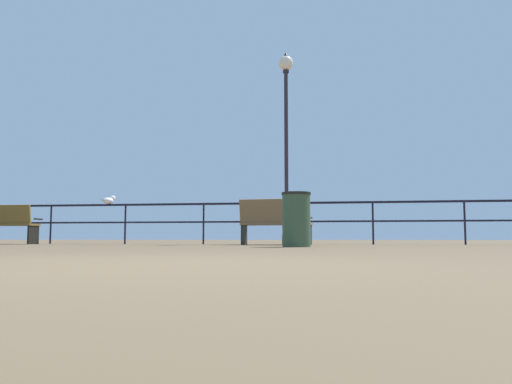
{
  "coord_description": "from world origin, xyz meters",
  "views": [
    {
      "loc": [
        1.18,
        -2.91,
        0.16
      ],
      "look_at": [
        -0.63,
        8.37,
        1.19
      ],
      "focal_mm": 35.44,
      "sensor_mm": 36.0,
      "label": 1
    }
  ],
  "objects_px": {
    "lamppost_center": "(286,116)",
    "trash_bin": "(296,219)",
    "bench_near_left": "(276,220)",
    "seagull_on_rail": "(109,200)",
    "bench_far_left": "(3,223)"
  },
  "relations": [
    {
      "from": "seagull_on_rail",
      "to": "trash_bin",
      "type": "distance_m",
      "value": 5.89
    },
    {
      "from": "bench_near_left",
      "to": "seagull_on_rail",
      "type": "bearing_deg",
      "value": 169.23
    },
    {
      "from": "bench_near_left",
      "to": "seagull_on_rail",
      "type": "relative_size",
      "value": 3.65
    },
    {
      "from": "bench_far_left",
      "to": "lamppost_center",
      "type": "relative_size",
      "value": 0.33
    },
    {
      "from": "bench_far_left",
      "to": "bench_near_left",
      "type": "bearing_deg",
      "value": -0.03
    },
    {
      "from": "bench_near_left",
      "to": "trash_bin",
      "type": "relative_size",
      "value": 1.71
    },
    {
      "from": "trash_bin",
      "to": "bench_far_left",
      "type": "bearing_deg",
      "value": 161.86
    },
    {
      "from": "bench_far_left",
      "to": "trash_bin",
      "type": "relative_size",
      "value": 1.66
    },
    {
      "from": "trash_bin",
      "to": "seagull_on_rail",
      "type": "bearing_deg",
      "value": 147.14
    },
    {
      "from": "lamppost_center",
      "to": "seagull_on_rail",
      "type": "height_order",
      "value": "lamppost_center"
    },
    {
      "from": "lamppost_center",
      "to": "seagull_on_rail",
      "type": "bearing_deg",
      "value": -178.12
    },
    {
      "from": "bench_near_left",
      "to": "lamppost_center",
      "type": "height_order",
      "value": "lamppost_center"
    },
    {
      "from": "lamppost_center",
      "to": "trash_bin",
      "type": "relative_size",
      "value": 5.03
    },
    {
      "from": "bench_near_left",
      "to": "trash_bin",
      "type": "height_order",
      "value": "bench_near_left"
    },
    {
      "from": "bench_near_left",
      "to": "lamppost_center",
      "type": "distance_m",
      "value": 2.72
    }
  ]
}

